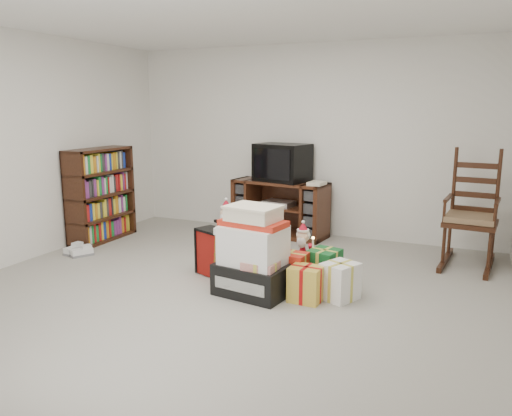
{
  "coord_description": "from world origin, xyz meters",
  "views": [
    {
      "loc": [
        2.03,
        -3.86,
        1.7
      ],
      "look_at": [
        0.08,
        0.6,
        0.7
      ],
      "focal_mm": 35.0,
      "sensor_mm": 36.0,
      "label": 1
    }
  ],
  "objects_px": {
    "mrs_claus_figurine": "(226,232)",
    "sneaker_pair": "(78,251)",
    "red_suitcase": "(215,252)",
    "santa_figurine": "(303,256)",
    "teddy_bear": "(274,276)",
    "crt_television": "(282,162)",
    "bookshelf": "(101,196)",
    "gift_pile": "(253,257)",
    "gift_cluster": "(306,280)",
    "rocking_chair": "(470,224)",
    "tv_stand": "(280,208)"
  },
  "relations": [
    {
      "from": "santa_figurine",
      "to": "red_suitcase",
      "type": "bearing_deg",
      "value": -159.31
    },
    {
      "from": "tv_stand",
      "to": "gift_pile",
      "type": "xyz_separation_m",
      "value": [
        0.55,
        -2.12,
        -0.01
      ]
    },
    {
      "from": "red_suitcase",
      "to": "santa_figurine",
      "type": "distance_m",
      "value": 0.89
    },
    {
      "from": "rocking_chair",
      "to": "sneaker_pair",
      "type": "bearing_deg",
      "value": -155.42
    },
    {
      "from": "santa_figurine",
      "to": "mrs_claus_figurine",
      "type": "distance_m",
      "value": 1.19
    },
    {
      "from": "bookshelf",
      "to": "santa_figurine",
      "type": "relative_size",
      "value": 2.06
    },
    {
      "from": "red_suitcase",
      "to": "crt_television",
      "type": "distance_m",
      "value": 1.98
    },
    {
      "from": "santa_figurine",
      "to": "gift_cluster",
      "type": "relative_size",
      "value": 0.6
    },
    {
      "from": "red_suitcase",
      "to": "teddy_bear",
      "type": "height_order",
      "value": "red_suitcase"
    },
    {
      "from": "rocking_chair",
      "to": "crt_television",
      "type": "height_order",
      "value": "rocking_chair"
    },
    {
      "from": "sneaker_pair",
      "to": "santa_figurine",
      "type": "bearing_deg",
      "value": 21.01
    },
    {
      "from": "santa_figurine",
      "to": "crt_television",
      "type": "xyz_separation_m",
      "value": [
        -0.8,
        1.52,
        0.75
      ]
    },
    {
      "from": "teddy_bear",
      "to": "gift_cluster",
      "type": "relative_size",
      "value": 0.34
    },
    {
      "from": "bookshelf",
      "to": "mrs_claus_figurine",
      "type": "xyz_separation_m",
      "value": [
        1.74,
        0.11,
        -0.32
      ]
    },
    {
      "from": "tv_stand",
      "to": "mrs_claus_figurine",
      "type": "bearing_deg",
      "value": -97.07
    },
    {
      "from": "teddy_bear",
      "to": "mrs_claus_figurine",
      "type": "height_order",
      "value": "mrs_claus_figurine"
    },
    {
      "from": "mrs_claus_figurine",
      "to": "gift_cluster",
      "type": "distance_m",
      "value": 1.58
    },
    {
      "from": "gift_pile",
      "to": "crt_television",
      "type": "height_order",
      "value": "crt_television"
    },
    {
      "from": "gift_pile",
      "to": "gift_cluster",
      "type": "bearing_deg",
      "value": 27.74
    },
    {
      "from": "sneaker_pair",
      "to": "gift_cluster",
      "type": "height_order",
      "value": "gift_cluster"
    },
    {
      "from": "gift_cluster",
      "to": "santa_figurine",
      "type": "bearing_deg",
      "value": 112.1
    },
    {
      "from": "gift_cluster",
      "to": "gift_pile",
      "type": "bearing_deg",
      "value": -160.86
    },
    {
      "from": "teddy_bear",
      "to": "mrs_claus_figurine",
      "type": "xyz_separation_m",
      "value": [
        -0.97,
        0.94,
        0.1
      ]
    },
    {
      "from": "tv_stand",
      "to": "rocking_chair",
      "type": "distance_m",
      "value": 2.37
    },
    {
      "from": "crt_television",
      "to": "bookshelf",
      "type": "bearing_deg",
      "value": -135.9
    },
    {
      "from": "red_suitcase",
      "to": "teddy_bear",
      "type": "distance_m",
      "value": 0.73
    },
    {
      "from": "teddy_bear",
      "to": "gift_cluster",
      "type": "height_order",
      "value": "teddy_bear"
    },
    {
      "from": "bookshelf",
      "to": "teddy_bear",
      "type": "relative_size",
      "value": 3.6
    },
    {
      "from": "tv_stand",
      "to": "bookshelf",
      "type": "relative_size",
      "value": 1.12
    },
    {
      "from": "tv_stand",
      "to": "bookshelf",
      "type": "distance_m",
      "value": 2.33
    },
    {
      "from": "tv_stand",
      "to": "mrs_claus_figurine",
      "type": "relative_size",
      "value": 2.06
    },
    {
      "from": "teddy_bear",
      "to": "crt_television",
      "type": "relative_size",
      "value": 0.43
    },
    {
      "from": "gift_pile",
      "to": "teddy_bear",
      "type": "height_order",
      "value": "gift_pile"
    },
    {
      "from": "red_suitcase",
      "to": "santa_figurine",
      "type": "height_order",
      "value": "santa_figurine"
    },
    {
      "from": "mrs_claus_figurine",
      "to": "sneaker_pair",
      "type": "xyz_separation_m",
      "value": [
        -1.55,
        -0.78,
        -0.2
      ]
    },
    {
      "from": "gift_cluster",
      "to": "rocking_chair",
      "type": "bearing_deg",
      "value": 50.16
    },
    {
      "from": "gift_pile",
      "to": "tv_stand",
      "type": "bearing_deg",
      "value": 113.25
    },
    {
      "from": "gift_cluster",
      "to": "teddy_bear",
      "type": "bearing_deg",
      "value": -176.92
    },
    {
      "from": "tv_stand",
      "to": "rocking_chair",
      "type": "xyz_separation_m",
      "value": [
        2.34,
        -0.37,
        0.08
      ]
    },
    {
      "from": "sneaker_pair",
      "to": "crt_television",
      "type": "height_order",
      "value": "crt_television"
    },
    {
      "from": "teddy_bear",
      "to": "rocking_chair",
      "type": "bearing_deg",
      "value": 44.48
    },
    {
      "from": "gift_pile",
      "to": "sneaker_pair",
      "type": "height_order",
      "value": "gift_pile"
    },
    {
      "from": "tv_stand",
      "to": "santa_figurine",
      "type": "distance_m",
      "value": 1.72
    },
    {
      "from": "bookshelf",
      "to": "red_suitcase",
      "type": "relative_size",
      "value": 2.09
    },
    {
      "from": "teddy_bear",
      "to": "tv_stand",
      "type": "bearing_deg",
      "value": 109.41
    },
    {
      "from": "bookshelf",
      "to": "rocking_chair",
      "type": "height_order",
      "value": "rocking_chair"
    },
    {
      "from": "gift_cluster",
      "to": "sneaker_pair",
      "type": "bearing_deg",
      "value": 177.04
    },
    {
      "from": "red_suitcase",
      "to": "sneaker_pair",
      "type": "relative_size",
      "value": 1.72
    },
    {
      "from": "red_suitcase",
      "to": "gift_cluster",
      "type": "xyz_separation_m",
      "value": [
        1.02,
        -0.15,
        -0.1
      ]
    },
    {
      "from": "crt_television",
      "to": "red_suitcase",
      "type": "bearing_deg",
      "value": -76.69
    }
  ]
}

